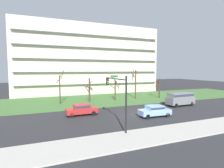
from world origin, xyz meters
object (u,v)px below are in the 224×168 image
object	(u,v)px
tree_far_left	(60,88)
tree_far_right	(159,87)
van_gray_center_left	(180,98)
sedan_red_near_left	(82,109)
sedan_blue_center_right	(155,110)
tree_right	(135,83)
tree_center	(115,88)
tree_left	(89,90)
traffic_signal_mast	(118,92)

from	to	relation	value
tree_far_left	tree_far_right	xyz separation A→B (m)	(21.77, -0.72, -0.52)
tree_far_left	van_gray_center_left	distance (m)	22.19
sedan_red_near_left	sedan_blue_center_right	world-z (taller)	same
tree_right	tree_center	bearing A→B (deg)	-178.19
tree_right	sedan_blue_center_right	size ratio (longest dim) A/B	1.47
van_gray_center_left	sedan_blue_center_right	world-z (taller)	van_gray_center_left
tree_right	sedan_red_near_left	bearing A→B (deg)	-145.55
tree_right	sedan_red_near_left	distance (m)	17.14
tree_far_left	sedan_red_near_left	bearing A→B (deg)	-77.41
van_gray_center_left	tree_left	bearing A→B (deg)	-34.55
tree_left	van_gray_center_left	world-z (taller)	tree_left
van_gray_center_left	traffic_signal_mast	bearing A→B (deg)	22.45
tree_center	traffic_signal_mast	xyz separation A→B (m)	(-6.56, -16.48, 1.52)
tree_right	tree_far_right	distance (m)	5.85
sedan_red_near_left	van_gray_center_left	distance (m)	17.91
traffic_signal_mast	tree_left	bearing A→B (deg)	87.02
sedan_blue_center_right	tree_left	bearing A→B (deg)	115.89
tree_left	tree_far_right	world-z (taller)	tree_left
tree_left	sedan_red_near_left	distance (m)	9.90
tree_far_right	van_gray_center_left	world-z (taller)	tree_far_right
van_gray_center_left	traffic_signal_mast	xyz separation A→B (m)	(-15.30, -7.05, 2.67)
tree_far_left	sedan_blue_center_right	distance (m)	18.12
sedan_red_near_left	tree_far_right	bearing A→B (deg)	-156.42
tree_center	sedan_blue_center_right	size ratio (longest dim) A/B	1.16
van_gray_center_left	sedan_red_near_left	bearing A→B (deg)	-2.30
tree_center	tree_far_right	world-z (taller)	tree_center
tree_far_right	traffic_signal_mast	bearing A→B (deg)	-137.25
van_gray_center_left	traffic_signal_mast	world-z (taller)	traffic_signal_mast
tree_far_left	sedan_red_near_left	xyz separation A→B (m)	(2.11, -9.44, -2.18)
tree_left	tree_far_right	xyz separation A→B (m)	(16.22, -0.40, -0.04)
tree_far_left	tree_center	distance (m)	11.28
tree_far_left	tree_far_right	bearing A→B (deg)	-1.91
sedan_blue_center_right	sedan_red_near_left	bearing A→B (deg)	156.86
tree_left	tree_center	size ratio (longest dim) A/B	0.93
tree_far_left	tree_right	xyz separation A→B (m)	(16.07, 0.14, 0.50)
tree_far_right	sedan_red_near_left	distance (m)	21.57
tree_center	van_gray_center_left	distance (m)	12.91
tree_far_right	tree_left	bearing A→B (deg)	178.58
tree_left	traffic_signal_mast	world-z (taller)	traffic_signal_mast
tree_far_left	traffic_signal_mast	world-z (taller)	tree_far_left
sedan_blue_center_right	traffic_signal_mast	bearing A→B (deg)	-156.18
tree_left	tree_center	world-z (taller)	tree_center
traffic_signal_mast	sedan_red_near_left	bearing A→B (deg)	110.26
traffic_signal_mast	tree_far_right	bearing A→B (deg)	42.75
tree_right	tree_far_right	xyz separation A→B (m)	(5.70, -0.86, -1.02)
tree_far_left	tree_far_right	distance (m)	21.79
tree_right	tree_left	bearing A→B (deg)	-177.51
tree_right	van_gray_center_left	bearing A→B (deg)	-67.64
tree_center	traffic_signal_mast	bearing A→B (deg)	-111.70
tree_far_right	sedan_blue_center_right	size ratio (longest dim) A/B	1.00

